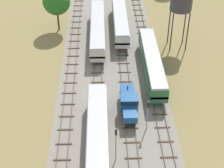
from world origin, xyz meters
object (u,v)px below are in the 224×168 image
shunter_loco_centre_left_near (129,102)px  water_tower (181,2)px  diesel_railcar_centre_mid (152,62)px  signal_post_nearest (116,141)px  passenger_coach_left_midfar (97,28)px  signal_post_near (148,112)px  diesel_railcar_centre_left_far (120,20)px  passenger_coach_left_nearest (97,141)px

shunter_loco_centre_left_near → water_tower: water_tower is taller
diesel_railcar_centre_mid → water_tower: size_ratio=1.74×
water_tower → signal_post_nearest: size_ratio=1.98×
shunter_loco_centre_left_near → passenger_coach_left_midfar: 24.54m
shunter_loco_centre_left_near → signal_post_near: 4.89m
shunter_loco_centre_left_near → diesel_railcar_centre_left_far: (0.00, 27.88, 0.59)m
diesel_railcar_centre_mid → water_tower: bearing=57.1°
water_tower → signal_post_nearest: (-13.72, -30.57, -6.07)m
water_tower → signal_post_nearest: 34.05m
diesel_railcar_centre_mid → diesel_railcar_centre_left_far: size_ratio=1.00×
passenger_coach_left_nearest → water_tower: water_tower is taller
diesel_railcar_centre_mid → signal_post_near: 14.82m
diesel_railcar_centre_left_far → signal_post_near: signal_post_near is taller
passenger_coach_left_nearest → signal_post_near: size_ratio=4.15×
diesel_railcar_centre_mid → shunter_loco_centre_left_near: bearing=-114.9°
passenger_coach_left_nearest → signal_post_nearest: size_ratio=3.69×
shunter_loco_centre_left_near → diesel_railcar_centre_mid: (4.91, 10.59, 0.59)m
shunter_loco_centre_left_near → water_tower: size_ratio=0.72×
passenger_coach_left_nearest → water_tower: 34.25m
water_tower → diesel_railcar_centre_left_far: bearing=146.5°
passenger_coach_left_nearest → passenger_coach_left_midfar: (0.00, 32.93, 0.00)m
passenger_coach_left_midfar → signal_post_near: (7.36, -28.03, 0.76)m
diesel_railcar_centre_left_far → passenger_coach_left_nearest: bearing=-97.6°
water_tower → diesel_railcar_centre_mid: bearing=-122.9°
shunter_loco_centre_left_near → signal_post_nearest: 10.60m
passenger_coach_left_nearest → signal_post_nearest: (2.45, -1.26, 1.14)m
water_tower → signal_post_near: (-8.82, -24.41, -6.45)m
passenger_coach_left_midfar → signal_post_near: 29.00m
passenger_coach_left_midfar → signal_post_nearest: size_ratio=3.69×
diesel_railcar_centre_mid → signal_post_near: bearing=-99.5°
diesel_railcar_centre_mid → passenger_coach_left_nearest: bearing=-116.7°
passenger_coach_left_midfar → signal_post_nearest: bearing=-85.9°
passenger_coach_left_midfar → water_tower: size_ratio=1.86×
diesel_railcar_centre_mid → passenger_coach_left_midfar: size_ratio=0.93×
passenger_coach_left_nearest → shunter_loco_centre_left_near: (4.91, 8.90, -0.60)m
passenger_coach_left_nearest → signal_post_near: bearing=33.6°
signal_post_near → passenger_coach_left_nearest: bearing=-146.4°
water_tower → passenger_coach_left_nearest: bearing=-118.9°
diesel_railcar_centre_left_far → shunter_loco_centre_left_near: bearing=-90.0°
passenger_coach_left_midfar → signal_post_near: bearing=-75.3°
passenger_coach_left_midfar → signal_post_near: signal_post_near is taller
passenger_coach_left_nearest → diesel_railcar_centre_mid: same height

